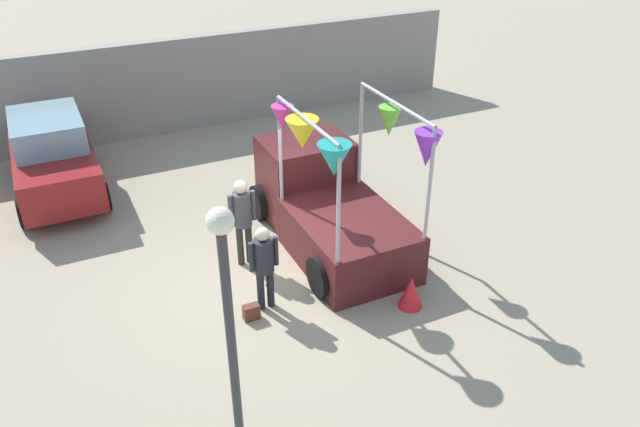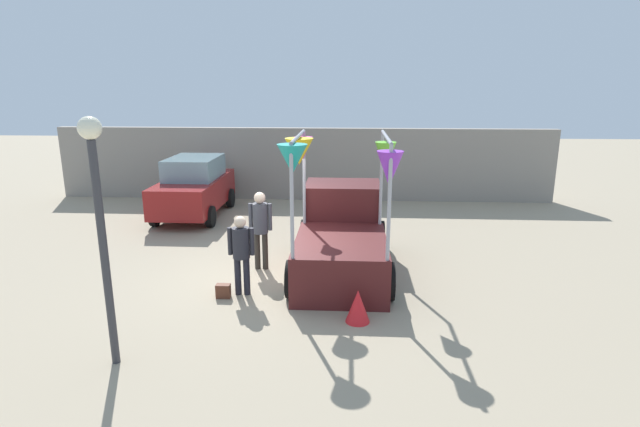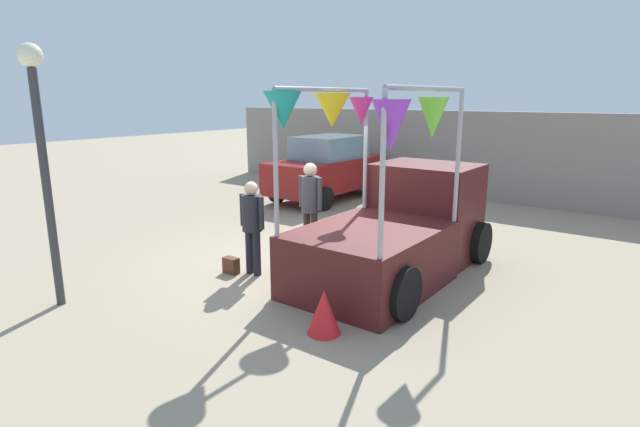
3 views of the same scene
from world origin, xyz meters
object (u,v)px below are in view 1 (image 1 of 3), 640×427
(person_vendor, at_px, (242,214))
(folded_kite_bundle_crimson, at_px, (411,292))
(vendor_truck, at_px, (325,200))
(person_customer, at_px, (264,261))
(street_lamp, at_px, (228,303))
(handbag, at_px, (251,312))
(parked_car, at_px, (53,156))

(person_vendor, relative_size, folded_kite_bundle_crimson, 3.00)
(vendor_truck, height_order, person_customer, vendor_truck)
(folded_kite_bundle_crimson, bearing_deg, person_customer, 154.91)
(person_vendor, bearing_deg, street_lamp, -110.55)
(person_customer, relative_size, handbag, 5.82)
(parked_car, relative_size, handbag, 14.29)
(folded_kite_bundle_crimson, bearing_deg, vendor_truck, 97.43)
(vendor_truck, distance_m, handbag, 3.03)
(parked_car, xyz_separation_m, handbag, (2.47, -6.27, -0.80))
(vendor_truck, distance_m, parked_car, 6.52)
(person_customer, xyz_separation_m, street_lamp, (-1.40, -2.64, 1.46))
(person_customer, bearing_deg, parked_car, 114.90)
(vendor_truck, distance_m, street_lamp, 5.65)
(vendor_truck, height_order, folded_kite_bundle_crimson, vendor_truck)
(folded_kite_bundle_crimson, bearing_deg, parked_car, 125.61)
(vendor_truck, bearing_deg, handbag, -141.60)
(person_vendor, height_order, street_lamp, street_lamp)
(parked_car, height_order, street_lamp, street_lamp)
(parked_car, relative_size, person_customer, 2.46)
(person_customer, bearing_deg, folded_kite_bundle_crimson, -25.09)
(person_vendor, xyz_separation_m, handbag, (-0.48, -1.65, -0.96))
(handbag, bearing_deg, street_lamp, -113.26)
(street_lamp, height_order, folded_kite_bundle_crimson, street_lamp)
(vendor_truck, xyz_separation_m, handbag, (-2.30, -1.82, -0.74))
(vendor_truck, bearing_deg, parked_car, 136.98)
(vendor_truck, height_order, street_lamp, street_lamp)
(vendor_truck, height_order, person_vendor, vendor_truck)
(parked_car, height_order, person_vendor, parked_car)
(person_customer, distance_m, person_vendor, 1.46)
(parked_car, distance_m, handbag, 6.79)
(vendor_truck, distance_m, folded_kite_bundle_crimson, 2.79)
(person_customer, relative_size, street_lamp, 0.44)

